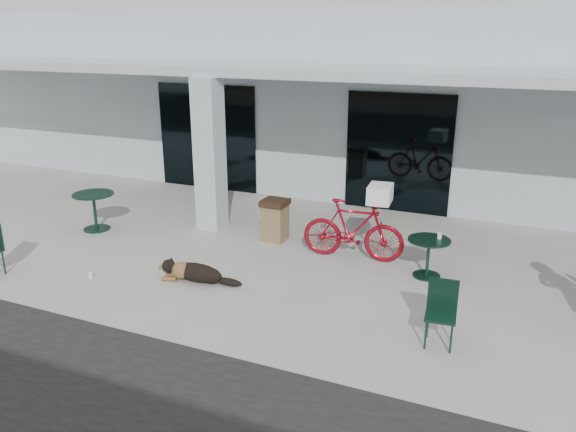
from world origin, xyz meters
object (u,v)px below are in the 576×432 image
at_px(cafe_table_far, 428,258).
at_px(trash_receptacle, 275,220).
at_px(bicycle, 353,230).
at_px(dog, 197,271).
at_px(cafe_table_near, 95,212).
at_px(cafe_chair_far_a, 441,315).

distance_m(cafe_table_far, trash_receptacle, 3.16).
bearing_deg(bicycle, cafe_table_far, -105.77).
xyz_separation_m(dog, cafe_table_near, (-3.33, 1.37, 0.21)).
xyz_separation_m(bicycle, dog, (-2.08, -1.99, -0.38)).
bearing_deg(trash_receptacle, dog, -99.04).
relative_size(dog, trash_receptacle, 1.30).
bearing_deg(cafe_chair_far_a, bicycle, 123.55).
height_order(dog, cafe_table_near, cafe_table_near).
height_order(bicycle, cafe_chair_far_a, bicycle).
relative_size(bicycle, cafe_table_near, 2.21).
distance_m(cafe_table_near, cafe_table_far, 6.82).
bearing_deg(cafe_chair_far_a, cafe_table_far, 98.88).
xyz_separation_m(bicycle, cafe_chair_far_a, (1.94, -2.42, -0.12)).
bearing_deg(bicycle, dog, 128.66).
height_order(cafe_table_near, cafe_chair_far_a, cafe_chair_far_a).
relative_size(dog, cafe_table_far, 1.51).
xyz_separation_m(cafe_table_far, trash_receptacle, (-3.11, 0.58, 0.08)).
height_order(bicycle, cafe_table_far, bicycle).
relative_size(dog, cafe_table_near, 1.29).
bearing_deg(dog, cafe_table_far, 13.18).
height_order(cafe_chair_far_a, trash_receptacle, cafe_chair_far_a).
height_order(bicycle, dog, bicycle).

